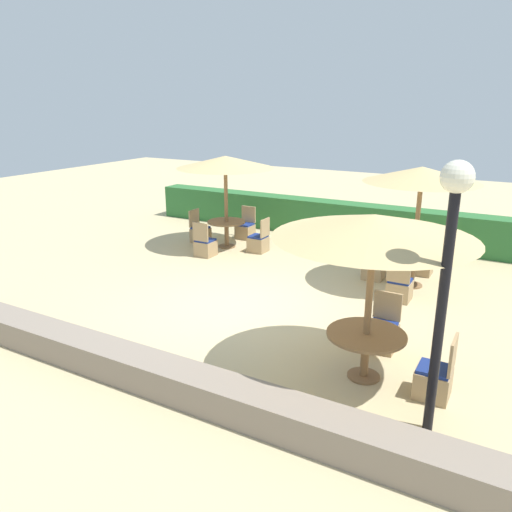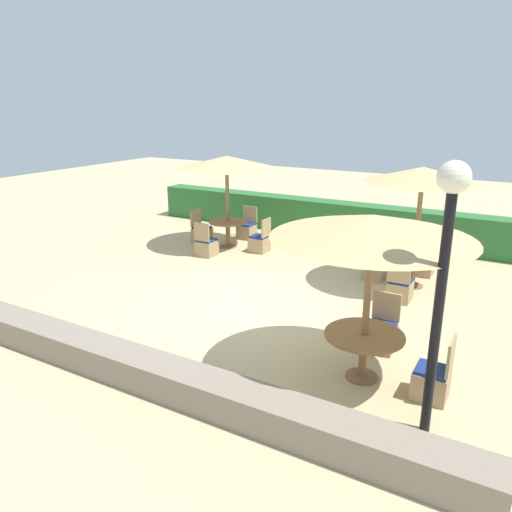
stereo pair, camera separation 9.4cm
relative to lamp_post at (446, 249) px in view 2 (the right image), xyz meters
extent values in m
plane|color=#C6B284|center=(-3.99, 2.16, -2.35)|extent=(40.00, 40.00, 0.00)
cube|color=#2D6B33|center=(-3.99, 8.21, -1.83)|extent=(13.00, 0.70, 1.04)
cube|color=gray|center=(-3.99, -0.92, -2.13)|extent=(10.00, 0.56, 0.45)
cylinder|color=black|center=(0.00, 0.00, -0.85)|extent=(0.12, 0.12, 3.00)
sphere|color=silver|center=(0.00, 0.00, 0.79)|extent=(0.36, 0.36, 0.36)
cylinder|color=olive|center=(-6.54, 5.63, -1.14)|extent=(0.10, 0.10, 2.43)
cone|color=tan|center=(-6.54, 5.63, 0.00)|extent=(2.61, 2.61, 0.32)
cylinder|color=olive|center=(-6.54, 5.63, -2.34)|extent=(0.48, 0.48, 0.03)
cylinder|color=olive|center=(-6.54, 5.63, -2.00)|extent=(0.12, 0.12, 0.70)
cylinder|color=olive|center=(-6.54, 5.63, -1.64)|extent=(1.05, 1.05, 0.04)
cube|color=tan|center=(-6.57, 4.65, -2.15)|extent=(0.46, 0.46, 0.40)
cube|color=navy|center=(-6.57, 4.65, -1.93)|extent=(0.42, 0.42, 0.05)
cube|color=tan|center=(-6.57, 4.44, -1.66)|extent=(0.46, 0.04, 0.48)
cube|color=tan|center=(-6.54, 6.65, -2.15)|extent=(0.46, 0.46, 0.40)
cube|color=navy|center=(-6.54, 6.65, -1.93)|extent=(0.42, 0.42, 0.05)
cube|color=tan|center=(-6.54, 6.86, -1.66)|extent=(0.46, 0.04, 0.48)
cube|color=tan|center=(-5.55, 5.65, -2.15)|extent=(0.46, 0.46, 0.40)
cube|color=navy|center=(-5.55, 5.65, -1.93)|extent=(0.42, 0.42, 0.05)
cube|color=tan|center=(-5.34, 5.65, -1.66)|extent=(0.04, 0.46, 0.48)
cube|color=tan|center=(-7.46, 5.68, -2.15)|extent=(0.46, 0.46, 0.40)
cube|color=navy|center=(-7.46, 5.68, -1.93)|extent=(0.42, 0.42, 0.05)
cube|color=tan|center=(-7.67, 5.68, -1.66)|extent=(0.04, 0.46, 0.48)
cylinder|color=olive|center=(-1.34, 5.04, -1.09)|extent=(0.10, 0.10, 2.53)
cone|color=tan|center=(-1.34, 5.04, 0.10)|extent=(2.41, 2.41, 0.32)
cylinder|color=olive|center=(-1.34, 5.04, -2.34)|extent=(0.48, 0.48, 0.03)
cylinder|color=olive|center=(-1.34, 5.04, -2.02)|extent=(0.12, 0.12, 0.66)
cylinder|color=olive|center=(-1.34, 5.04, -1.67)|extent=(0.93, 0.93, 0.04)
cube|color=tan|center=(-1.37, 4.07, -2.15)|extent=(0.46, 0.46, 0.40)
cube|color=navy|center=(-1.37, 4.07, -1.93)|extent=(0.42, 0.42, 0.05)
cube|color=tan|center=(-1.37, 3.86, -1.66)|extent=(0.46, 0.04, 0.48)
cube|color=tan|center=(-2.20, 5.08, -2.15)|extent=(0.46, 0.46, 0.40)
cube|color=navy|center=(-2.20, 5.08, -1.93)|extent=(0.42, 0.42, 0.05)
cube|color=tan|center=(-2.41, 5.08, -1.66)|extent=(0.04, 0.46, 0.48)
cube|color=tan|center=(-1.31, 5.93, -2.15)|extent=(0.46, 0.46, 0.40)
cube|color=navy|center=(-1.31, 5.93, -1.93)|extent=(0.42, 0.42, 0.05)
cube|color=tan|center=(-1.31, 6.14, -1.66)|extent=(0.46, 0.04, 0.48)
cylinder|color=olive|center=(-1.08, 0.82, -1.16)|extent=(0.10, 0.10, 2.38)
cone|color=tan|center=(-1.08, 0.82, -0.05)|extent=(2.78, 2.78, 0.32)
cylinder|color=olive|center=(-1.08, 0.82, -2.34)|extent=(0.48, 0.48, 0.03)
cylinder|color=olive|center=(-1.08, 0.82, -2.02)|extent=(0.12, 0.12, 0.67)
cylinder|color=olive|center=(-1.08, 0.82, -1.66)|extent=(1.15, 1.15, 0.04)
cube|color=tan|center=(-1.09, 1.81, -2.15)|extent=(0.46, 0.46, 0.40)
cube|color=navy|center=(-1.09, 1.81, -1.93)|extent=(0.42, 0.42, 0.05)
cube|color=tan|center=(-1.09, 2.02, -1.66)|extent=(0.46, 0.04, 0.48)
cube|color=tan|center=(-0.10, 0.78, -2.15)|extent=(0.46, 0.46, 0.40)
cube|color=navy|center=(-0.10, 0.78, -1.93)|extent=(0.42, 0.42, 0.05)
cube|color=tan|center=(0.11, 0.78, -1.66)|extent=(0.04, 0.46, 0.48)
camera|label=1|loc=(0.72, -5.64, 1.56)|focal=35.00mm
camera|label=2|loc=(0.80, -5.59, 1.56)|focal=35.00mm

